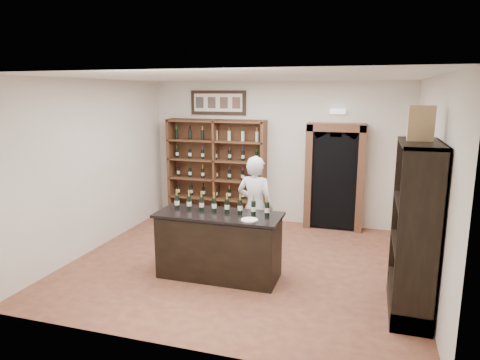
% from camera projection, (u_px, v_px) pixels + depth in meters
% --- Properties ---
extents(floor, '(5.50, 5.50, 0.00)m').
position_uv_depth(floor, '(243.00, 263.00, 7.08)').
color(floor, '#915D3A').
rests_on(floor, ground).
extents(ceiling, '(5.50, 5.50, 0.00)m').
position_uv_depth(ceiling, '(243.00, 77.00, 6.47)').
color(ceiling, white).
rests_on(ceiling, wall_back).
extents(wall_back, '(5.50, 0.04, 3.00)m').
position_uv_depth(wall_back, '(276.00, 153.00, 9.12)').
color(wall_back, silver).
rests_on(wall_back, ground).
extents(wall_left, '(0.04, 5.00, 3.00)m').
position_uv_depth(wall_left, '(94.00, 166.00, 7.57)').
color(wall_left, silver).
rests_on(wall_left, ground).
extents(wall_right, '(0.04, 5.00, 3.00)m').
position_uv_depth(wall_right, '(431.00, 185.00, 5.99)').
color(wall_right, silver).
rests_on(wall_right, ground).
extents(wine_shelf, '(2.20, 0.38, 2.20)m').
position_uv_depth(wine_shelf, '(217.00, 170.00, 9.42)').
color(wine_shelf, '#562F1D').
rests_on(wine_shelf, ground).
extents(framed_picture, '(1.25, 0.04, 0.52)m').
position_uv_depth(framed_picture, '(218.00, 103.00, 9.25)').
color(framed_picture, black).
rests_on(framed_picture, wall_back).
extents(arched_doorway, '(1.17, 0.35, 2.17)m').
position_uv_depth(arched_doorway, '(335.00, 174.00, 8.67)').
color(arched_doorway, black).
rests_on(arched_doorway, ground).
extents(emergency_light, '(0.30, 0.10, 0.10)m').
position_uv_depth(emergency_light, '(338.00, 111.00, 8.50)').
color(emergency_light, white).
rests_on(emergency_light, wall_back).
extents(tasting_counter, '(1.88, 0.78, 1.00)m').
position_uv_depth(tasting_counter, '(219.00, 246.00, 6.48)').
color(tasting_counter, black).
rests_on(tasting_counter, ground).
extents(counter_bottle_0, '(0.07, 0.07, 0.30)m').
position_uv_depth(counter_bottle_0, '(177.00, 202.00, 6.64)').
color(counter_bottle_0, black).
rests_on(counter_bottle_0, tasting_counter).
extents(counter_bottle_1, '(0.07, 0.07, 0.30)m').
position_uv_depth(counter_bottle_1, '(189.00, 203.00, 6.58)').
color(counter_bottle_1, black).
rests_on(counter_bottle_1, tasting_counter).
extents(counter_bottle_2, '(0.07, 0.07, 0.30)m').
position_uv_depth(counter_bottle_2, '(201.00, 204.00, 6.52)').
color(counter_bottle_2, black).
rests_on(counter_bottle_2, tasting_counter).
extents(counter_bottle_3, '(0.07, 0.07, 0.30)m').
position_uv_depth(counter_bottle_3, '(214.00, 205.00, 6.46)').
color(counter_bottle_3, black).
rests_on(counter_bottle_3, tasting_counter).
extents(counter_bottle_4, '(0.07, 0.07, 0.30)m').
position_uv_depth(counter_bottle_4, '(227.00, 206.00, 6.40)').
color(counter_bottle_4, black).
rests_on(counter_bottle_4, tasting_counter).
extents(counter_bottle_5, '(0.07, 0.07, 0.30)m').
position_uv_depth(counter_bottle_5, '(240.00, 207.00, 6.35)').
color(counter_bottle_5, black).
rests_on(counter_bottle_5, tasting_counter).
extents(counter_bottle_6, '(0.07, 0.07, 0.30)m').
position_uv_depth(counter_bottle_6, '(253.00, 208.00, 6.29)').
color(counter_bottle_6, black).
rests_on(counter_bottle_6, tasting_counter).
extents(counter_bottle_7, '(0.07, 0.07, 0.30)m').
position_uv_depth(counter_bottle_7, '(267.00, 209.00, 6.23)').
color(counter_bottle_7, black).
rests_on(counter_bottle_7, tasting_counter).
extents(side_cabinet, '(0.48, 1.20, 2.20)m').
position_uv_depth(side_cabinet, '(415.00, 257.00, 5.36)').
color(side_cabinet, black).
rests_on(side_cabinet, ground).
extents(shopkeeper, '(0.70, 0.51, 1.75)m').
position_uv_depth(shopkeeper, '(255.00, 207.00, 7.18)').
color(shopkeeper, silver).
rests_on(shopkeeper, ground).
extents(plate, '(0.24, 0.24, 0.02)m').
position_uv_depth(plate, '(249.00, 220.00, 6.02)').
color(plate, silver).
rests_on(plate, tasting_counter).
extents(wine_crate, '(0.30, 0.12, 0.42)m').
position_uv_depth(wine_crate, '(421.00, 123.00, 5.12)').
color(wine_crate, tan).
rests_on(wine_crate, side_cabinet).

